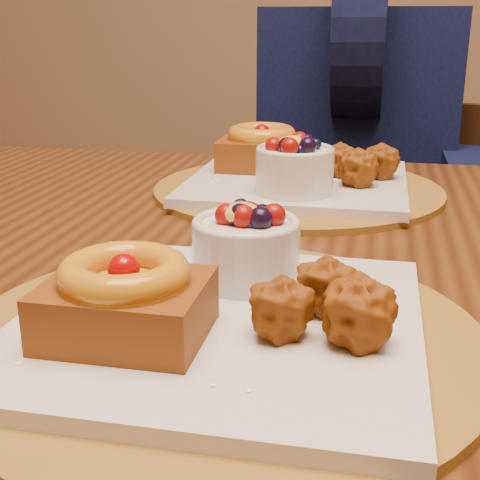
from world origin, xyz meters
name	(u,v)px	position (x,y,z in m)	size (l,w,h in m)	color
dining_table	(269,314)	(-0.09, 0.10, 0.68)	(1.60, 0.90, 0.76)	#361909
place_setting_near	(217,308)	(-0.09, -0.11, 0.78)	(0.38, 0.38, 0.08)	brown
place_setting_far	(295,174)	(-0.09, 0.32, 0.78)	(0.38, 0.38, 0.09)	brown
chair_far	(425,296)	(0.12, 0.73, 0.45)	(0.49, 0.49, 0.82)	black
diner	(358,100)	(-0.03, 0.84, 0.82)	(0.47, 0.46, 0.77)	black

